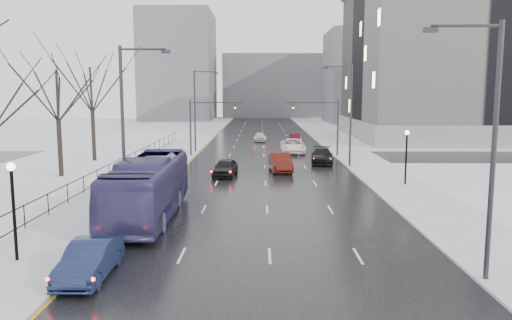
{
  "coord_description": "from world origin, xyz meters",
  "views": [
    {
      "loc": [
        -0.43,
        -8.77,
        7.41
      ],
      "look_at": [
        -0.74,
        27.01,
        2.5
      ],
      "focal_mm": 35.0,
      "sensor_mm": 36.0,
      "label": 1
    }
  ],
  "objects_px": {
    "bus": "(149,187)",
    "sedan_right_distant": "(294,138)",
    "sedan_right_far": "(322,156)",
    "sedan_center_near": "(225,168)",
    "sedan_right_near": "(280,163)",
    "sedan_center_far": "(260,137)",
    "tree_park_d": "(62,177)",
    "mast_signal_right": "(328,121)",
    "mast_signal_left": "(200,121)",
    "sedan_left_near": "(90,260)",
    "streetlight_r_near": "(488,140)",
    "streetlight_l_near": "(127,123)",
    "tree_park_e": "(95,161)",
    "lamppost_l": "(13,197)",
    "lamppost_r_mid": "(406,149)",
    "streetlight_r_mid": "(349,110)",
    "streetlight_l_far": "(197,107)",
    "no_uturn_sign": "(351,140)",
    "sedan_right_cross": "(293,146)"
  },
  "relations": [
    {
      "from": "streetlight_l_near",
      "to": "mast_signal_right",
      "type": "bearing_deg",
      "value": 61.04
    },
    {
      "from": "mast_signal_left",
      "to": "sedan_left_near",
      "type": "xyz_separation_m",
      "value": [
        0.13,
        -37.76,
        -3.32
      ]
    },
    {
      "from": "bus",
      "to": "sedan_right_distant",
      "type": "height_order",
      "value": "bus"
    },
    {
      "from": "streetlight_l_far",
      "to": "sedan_right_far",
      "type": "height_order",
      "value": "streetlight_l_far"
    },
    {
      "from": "tree_park_e",
      "to": "sedan_right_far",
      "type": "height_order",
      "value": "tree_park_e"
    },
    {
      "from": "streetlight_r_near",
      "to": "sedan_right_near",
      "type": "height_order",
      "value": "streetlight_r_near"
    },
    {
      "from": "sedan_center_near",
      "to": "sedan_right_near",
      "type": "xyz_separation_m",
      "value": [
        4.93,
        2.62,
        0.08
      ]
    },
    {
      "from": "streetlight_r_near",
      "to": "mast_signal_left",
      "type": "relative_size",
      "value": 1.54
    },
    {
      "from": "sedan_center_far",
      "to": "sedan_right_distant",
      "type": "bearing_deg",
      "value": -28.32
    },
    {
      "from": "streetlight_r_mid",
      "to": "sedan_left_near",
      "type": "bearing_deg",
      "value": -117.31
    },
    {
      "from": "tree_park_e",
      "to": "streetlight_r_near",
      "type": "distance_m",
      "value": 43.39
    },
    {
      "from": "streetlight_l_near",
      "to": "lamppost_l",
      "type": "relative_size",
      "value": 2.34
    },
    {
      "from": "tree_park_e",
      "to": "sedan_right_distant",
      "type": "bearing_deg",
      "value": 39.64
    },
    {
      "from": "streetlight_l_far",
      "to": "bus",
      "type": "bearing_deg",
      "value": -87.91
    },
    {
      "from": "lamppost_r_mid",
      "to": "sedan_right_distant",
      "type": "distance_m",
      "value": 33.51
    },
    {
      "from": "bus",
      "to": "mast_signal_right",
      "type": "bearing_deg",
      "value": 61.8
    },
    {
      "from": "sedan_right_cross",
      "to": "sedan_right_distant",
      "type": "relative_size",
      "value": 1.45
    },
    {
      "from": "tree_park_e",
      "to": "bus",
      "type": "xyz_separation_m",
      "value": [
        11.2,
        -23.99,
        1.82
      ]
    },
    {
      "from": "mast_signal_right",
      "to": "sedan_right_cross",
      "type": "height_order",
      "value": "mast_signal_right"
    },
    {
      "from": "streetlight_l_near",
      "to": "sedan_left_near",
      "type": "xyz_separation_m",
      "value": [
        0.97,
        -9.77,
        -4.83
      ]
    },
    {
      "from": "lamppost_l",
      "to": "sedan_left_near",
      "type": "bearing_deg",
      "value": -24.93
    },
    {
      "from": "streetlight_r_mid",
      "to": "lamppost_l",
      "type": "distance_m",
      "value": 34.04
    },
    {
      "from": "streetlight_l_near",
      "to": "sedan_right_distant",
      "type": "distance_m",
      "value": 44.91
    },
    {
      "from": "tree_park_e",
      "to": "sedan_center_near",
      "type": "distance_m",
      "value": 17.57
    },
    {
      "from": "sedan_right_distant",
      "to": "streetlight_l_near",
      "type": "bearing_deg",
      "value": -103.91
    },
    {
      "from": "tree_park_d",
      "to": "mast_signal_left",
      "type": "relative_size",
      "value": 1.92
    },
    {
      "from": "sedan_center_far",
      "to": "mast_signal_right",
      "type": "bearing_deg",
      "value": -66.66
    },
    {
      "from": "sedan_right_distant",
      "to": "tree_park_e",
      "type": "bearing_deg",
      "value": -137.79
    },
    {
      "from": "tree_park_d",
      "to": "sedan_center_far",
      "type": "xyz_separation_m",
      "value": [
        17.3,
        31.4,
        0.74
      ]
    },
    {
      "from": "streetlight_r_near",
      "to": "streetlight_l_near",
      "type": "xyz_separation_m",
      "value": [
        -16.33,
        10.0,
        0.0
      ]
    },
    {
      "from": "mast_signal_left",
      "to": "sedan_right_distant",
      "type": "xyz_separation_m",
      "value": [
        11.83,
        14.81,
        -3.37
      ]
    },
    {
      "from": "mast_signal_right",
      "to": "sedan_center_near",
      "type": "height_order",
      "value": "mast_signal_right"
    },
    {
      "from": "sedan_right_near",
      "to": "sedan_left_near",
      "type": "bearing_deg",
      "value": -112.93
    },
    {
      "from": "bus",
      "to": "sedan_right_distant",
      "type": "distance_m",
      "value": 44.32
    },
    {
      "from": "lamppost_r_mid",
      "to": "mast_signal_left",
      "type": "xyz_separation_m",
      "value": [
        -18.33,
        18.0,
        1.16
      ]
    },
    {
      "from": "mast_signal_right",
      "to": "sedan_right_near",
      "type": "bearing_deg",
      "value": -118.26
    },
    {
      "from": "sedan_right_near",
      "to": "sedan_center_far",
      "type": "xyz_separation_m",
      "value": [
        -1.93,
        28.37,
        -0.15
      ]
    },
    {
      "from": "streetlight_l_near",
      "to": "mast_signal_right",
      "type": "relative_size",
      "value": 1.54
    },
    {
      "from": "lamppost_l",
      "to": "sedan_left_near",
      "type": "xyz_separation_m",
      "value": [
        3.8,
        -1.77,
        -2.16
      ]
    },
    {
      "from": "mast_signal_right",
      "to": "sedan_center_far",
      "type": "xyz_separation_m",
      "value": [
        -7.83,
        17.4,
        -3.37
      ]
    },
    {
      "from": "streetlight_r_near",
      "to": "tree_park_d",
      "type": "bearing_deg",
      "value": 137.25
    },
    {
      "from": "lamppost_l",
      "to": "lamppost_r_mid",
      "type": "bearing_deg",
      "value": 39.29
    },
    {
      "from": "sedan_left_near",
      "to": "sedan_right_near",
      "type": "relative_size",
      "value": 0.87
    },
    {
      "from": "tree_park_d",
      "to": "mast_signal_right",
      "type": "height_order",
      "value": "mast_signal_right"
    },
    {
      "from": "no_uturn_sign",
      "to": "sedan_right_far",
      "type": "distance_m",
      "value": 3.86
    },
    {
      "from": "sedan_center_near",
      "to": "sedan_right_far",
      "type": "height_order",
      "value": "sedan_right_far"
    },
    {
      "from": "lamppost_r_mid",
      "to": "sedan_right_cross",
      "type": "bearing_deg",
      "value": 109.43
    },
    {
      "from": "tree_park_d",
      "to": "bus",
      "type": "height_order",
      "value": "tree_park_d"
    },
    {
      "from": "sedan_right_far",
      "to": "sedan_center_near",
      "type": "bearing_deg",
      "value": -133.46
    },
    {
      "from": "mast_signal_right",
      "to": "streetlight_l_far",
      "type": "bearing_deg",
      "value": 165.52
    }
  ]
}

